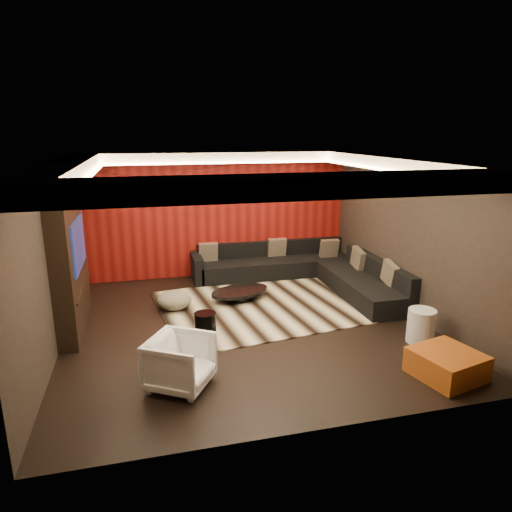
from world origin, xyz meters
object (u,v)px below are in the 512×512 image
object	(u,v)px
coffee_table	(240,295)
armchair	(180,362)
orange_ottoman	(447,364)
sectional_sofa	(305,272)
drum_stool	(205,325)
white_side_table	(421,326)

from	to	relation	value
coffee_table	armchair	xyz separation A→B (m)	(-1.41, -2.88, 0.23)
orange_ottoman	sectional_sofa	xyz separation A→B (m)	(-0.49, 4.20, 0.08)
coffee_table	sectional_sofa	xyz separation A→B (m)	(1.62, 0.70, 0.14)
drum_stool	orange_ottoman	world-z (taller)	drum_stool
coffee_table	drum_stool	size ratio (longest dim) A/B	2.90
drum_stool	armchair	world-z (taller)	armchair
drum_stool	coffee_table	bearing A→B (deg)	59.53
armchair	sectional_sofa	world-z (taller)	sectional_sofa
orange_ottoman	sectional_sofa	bearing A→B (deg)	96.69
white_side_table	coffee_table	bearing A→B (deg)	133.95
coffee_table	armchair	world-z (taller)	armchair
orange_ottoman	sectional_sofa	world-z (taller)	sectional_sofa
drum_stool	orange_ottoman	size ratio (longest dim) A/B	0.51
coffee_table	white_side_table	distance (m)	3.44
sectional_sofa	orange_ottoman	bearing A→B (deg)	-83.31
drum_stool	orange_ottoman	distance (m)	3.60
coffee_table	drum_stool	xyz separation A→B (m)	(-0.89, -1.52, 0.11)
white_side_table	armchair	size ratio (longest dim) A/B	0.71
armchair	sectional_sofa	xyz separation A→B (m)	(3.03, 3.58, -0.08)
white_side_table	sectional_sofa	world-z (taller)	sectional_sofa
sectional_sofa	armchair	bearing A→B (deg)	-130.22
armchair	coffee_table	bearing A→B (deg)	5.45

